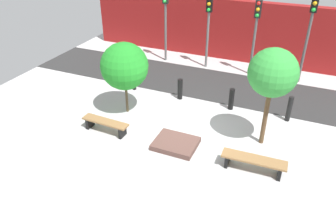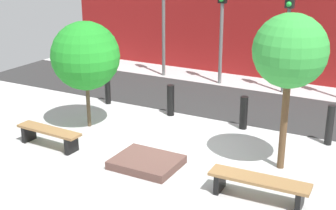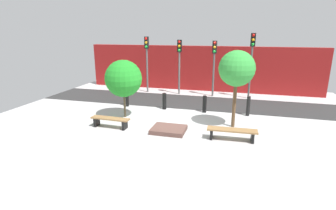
{
  "view_description": "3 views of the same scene",
  "coord_description": "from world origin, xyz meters",
  "px_view_note": "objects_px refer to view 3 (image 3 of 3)",
  "views": [
    {
      "loc": [
        3.24,
        -9.06,
        6.6
      ],
      "look_at": [
        -0.36,
        -0.71,
        1.38
      ],
      "focal_mm": 35.0,
      "sensor_mm": 36.0,
      "label": 1
    },
    {
      "loc": [
        4.81,
        -8.78,
        4.55
      ],
      "look_at": [
        0.23,
        -0.36,
        1.28
      ],
      "focal_mm": 50.0,
      "sensor_mm": 36.0,
      "label": 2
    },
    {
      "loc": [
        2.67,
        -10.83,
        4.08
      ],
      "look_at": [
        -0.24,
        -0.13,
        0.93
      ],
      "focal_mm": 28.0,
      "sensor_mm": 36.0,
      "label": 3
    }
  ],
  "objects_px": {
    "bollard_far_left": "(127,97)",
    "traffic_light_west": "(147,54)",
    "bollard_left": "(164,101)",
    "traffic_light_east": "(252,54)",
    "bollard_right": "(248,106)",
    "tree_behind_left_bench": "(123,79)",
    "traffic_light_mid_east": "(214,58)",
    "bench_right": "(232,132)",
    "bollard_center": "(205,104)",
    "traffic_light_mid_west": "(179,57)",
    "tree_behind_right_bench": "(237,69)",
    "bench_left": "(110,121)",
    "planter_bed": "(169,130)"
  },
  "relations": [
    {
      "from": "bollard_far_left",
      "to": "planter_bed",
      "type": "bearing_deg",
      "value": -43.88
    },
    {
      "from": "tree_behind_right_bench",
      "to": "bollard_right",
      "type": "bearing_deg",
      "value": 69.68
    },
    {
      "from": "tree_behind_right_bench",
      "to": "bollard_right",
      "type": "relative_size",
      "value": 3.36
    },
    {
      "from": "tree_behind_left_bench",
      "to": "traffic_light_mid_east",
      "type": "height_order",
      "value": "traffic_light_mid_east"
    },
    {
      "from": "traffic_light_west",
      "to": "tree_behind_right_bench",
      "type": "bearing_deg",
      "value": -42.64
    },
    {
      "from": "bench_right",
      "to": "bollard_left",
      "type": "distance_m",
      "value": 4.94
    },
    {
      "from": "traffic_light_mid_east",
      "to": "traffic_light_west",
      "type": "bearing_deg",
      "value": 179.99
    },
    {
      "from": "bench_left",
      "to": "bollard_far_left",
      "type": "distance_m",
      "value": 3.39
    },
    {
      "from": "bench_left",
      "to": "bench_right",
      "type": "relative_size",
      "value": 0.91
    },
    {
      "from": "bollard_center",
      "to": "traffic_light_west",
      "type": "distance_m",
      "value": 6.13
    },
    {
      "from": "tree_behind_right_bench",
      "to": "traffic_light_mid_west",
      "type": "xyz_separation_m",
      "value": [
        -3.69,
        5.46,
        -0.1
      ]
    },
    {
      "from": "tree_behind_right_bench",
      "to": "bollard_center",
      "type": "distance_m",
      "value": 3.14
    },
    {
      "from": "bollard_right",
      "to": "traffic_light_west",
      "type": "height_order",
      "value": "traffic_light_west"
    },
    {
      "from": "bollard_far_left",
      "to": "bollard_center",
      "type": "height_order",
      "value": "bollard_far_left"
    },
    {
      "from": "bench_right",
      "to": "traffic_light_west",
      "type": "xyz_separation_m",
      "value": [
        -5.92,
        6.99,
        2.24
      ]
    },
    {
      "from": "planter_bed",
      "to": "bollard_center",
      "type": "xyz_separation_m",
      "value": [
        1.08,
        3.11,
        0.35
      ]
    },
    {
      "from": "bollard_right",
      "to": "bollard_center",
      "type": "bearing_deg",
      "value": 180.0
    },
    {
      "from": "tree_behind_left_bench",
      "to": "traffic_light_mid_east",
      "type": "bearing_deg",
      "value": 55.91
    },
    {
      "from": "bench_right",
      "to": "bollard_center",
      "type": "bearing_deg",
      "value": 112.19
    },
    {
      "from": "planter_bed",
      "to": "traffic_light_east",
      "type": "height_order",
      "value": "traffic_light_east"
    },
    {
      "from": "traffic_light_mid_east",
      "to": "bench_right",
      "type": "bearing_deg",
      "value": -78.18
    },
    {
      "from": "traffic_light_mid_west",
      "to": "bollard_right",
      "type": "bearing_deg",
      "value": -40.15
    },
    {
      "from": "bench_right",
      "to": "traffic_light_mid_west",
      "type": "relative_size",
      "value": 0.54
    },
    {
      "from": "tree_behind_right_bench",
      "to": "traffic_light_mid_east",
      "type": "relative_size",
      "value": 0.95
    },
    {
      "from": "bollard_far_left",
      "to": "bollard_left",
      "type": "relative_size",
      "value": 1.22
    },
    {
      "from": "bollard_far_left",
      "to": "traffic_light_mid_west",
      "type": "relative_size",
      "value": 0.3
    },
    {
      "from": "traffic_light_mid_east",
      "to": "bollard_right",
      "type": "bearing_deg",
      "value": -59.97
    },
    {
      "from": "bollard_left",
      "to": "bollard_right",
      "type": "relative_size",
      "value": 0.89
    },
    {
      "from": "tree_behind_right_bench",
      "to": "traffic_light_mid_west",
      "type": "bearing_deg",
      "value": 124.09
    },
    {
      "from": "bollard_right",
      "to": "traffic_light_east",
      "type": "xyz_separation_m",
      "value": [
        0.11,
        3.67,
        2.23
      ]
    },
    {
      "from": "bollard_right",
      "to": "traffic_light_west",
      "type": "xyz_separation_m",
      "value": [
        -6.58,
        3.67,
        2.07
      ]
    },
    {
      "from": "tree_behind_left_bench",
      "to": "bollard_right",
      "type": "bearing_deg",
      "value": 17.05
    },
    {
      "from": "bollard_center",
      "to": "traffic_light_mid_west",
      "type": "relative_size",
      "value": 0.25
    },
    {
      "from": "bollard_far_left",
      "to": "bollard_center",
      "type": "bearing_deg",
      "value": 0.0
    },
    {
      "from": "bollard_far_left",
      "to": "traffic_light_west",
      "type": "xyz_separation_m",
      "value": [
        -0.11,
        3.67,
        2.03
      ]
    },
    {
      "from": "bench_left",
      "to": "bollard_center",
      "type": "height_order",
      "value": "bollard_center"
    },
    {
      "from": "bollard_far_left",
      "to": "traffic_light_mid_east",
      "type": "relative_size",
      "value": 0.31
    },
    {
      "from": "bollard_center",
      "to": "traffic_light_east",
      "type": "distance_m",
      "value": 4.88
    },
    {
      "from": "bench_right",
      "to": "bollard_left",
      "type": "xyz_separation_m",
      "value": [
        -3.66,
        3.31,
        0.11
      ]
    },
    {
      "from": "traffic_light_mid_west",
      "to": "traffic_light_east",
      "type": "bearing_deg",
      "value": 0.01
    },
    {
      "from": "bollard_left",
      "to": "traffic_light_east",
      "type": "bearing_deg",
      "value": 39.69
    },
    {
      "from": "traffic_light_mid_east",
      "to": "bollard_left",
      "type": "bearing_deg",
      "value": -120.87
    },
    {
      "from": "traffic_light_mid_east",
      "to": "traffic_light_east",
      "type": "distance_m",
      "value": 2.25
    },
    {
      "from": "bollard_left",
      "to": "traffic_light_east",
      "type": "xyz_separation_m",
      "value": [
        4.43,
        3.67,
        2.28
      ]
    },
    {
      "from": "bollard_far_left",
      "to": "traffic_light_east",
      "type": "xyz_separation_m",
      "value": [
        6.58,
        3.67,
        2.19
      ]
    },
    {
      "from": "planter_bed",
      "to": "tree_behind_right_bench",
      "type": "bearing_deg",
      "value": 27.29
    },
    {
      "from": "bench_right",
      "to": "bollard_far_left",
      "type": "distance_m",
      "value": 6.7
    },
    {
      "from": "tree_behind_left_bench",
      "to": "traffic_light_west",
      "type": "bearing_deg",
      "value": 98.03
    },
    {
      "from": "bollard_far_left",
      "to": "traffic_light_west",
      "type": "bearing_deg",
      "value": 91.7
    },
    {
      "from": "bench_right",
      "to": "traffic_light_mid_east",
      "type": "bearing_deg",
      "value": 99.69
    }
  ]
}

